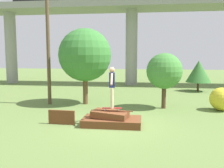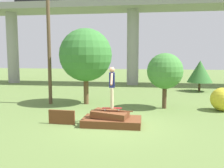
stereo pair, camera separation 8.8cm
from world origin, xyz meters
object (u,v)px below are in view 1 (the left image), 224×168
object	(u,v)px
skateboard	(112,108)
utility_pole	(48,32)
tree_mid_back	(164,71)
bush_yellow_flowering	(222,99)
skater	(112,85)
tree_behind_left	(85,55)
tree_behind_right	(199,71)

from	to	relation	value
skateboard	utility_pole	bearing A→B (deg)	137.23
tree_mid_back	bush_yellow_flowering	world-z (taller)	tree_mid_back
skateboard	skater	xyz separation A→B (m)	(-0.00, 0.00, 0.97)
skateboard	tree_mid_back	size ratio (longest dim) A/B	0.28
tree_behind_left	tree_mid_back	xyz separation A→B (m)	(4.41, -0.62, -0.84)
tree_mid_back	bush_yellow_flowering	size ratio (longest dim) A/B	2.47
skateboard	bush_yellow_flowering	xyz separation A→B (m)	(5.19, 3.36, -0.10)
skateboard	bush_yellow_flowering	bearing A→B (deg)	32.88
tree_behind_right	tree_mid_back	xyz separation A→B (m)	(-3.11, -6.70, 0.42)
utility_pole	tree_behind_left	distance (m)	2.45
utility_pole	tree_behind_right	size ratio (longest dim) A/B	3.33
skater	skateboard	bearing A→B (deg)	-14.25
tree_behind_right	tree_mid_back	distance (m)	7.40
tree_behind_left	tree_behind_right	bearing A→B (deg)	38.97
skateboard	tree_mid_back	bearing A→B (deg)	56.74
bush_yellow_flowering	tree_behind_left	bearing A→B (deg)	173.88
skateboard	bush_yellow_flowering	world-z (taller)	bush_yellow_flowering
utility_pole	tree_behind_left	world-z (taller)	utility_pole
tree_behind_left	tree_mid_back	world-z (taller)	tree_behind_left
tree_mid_back	bush_yellow_flowering	xyz separation A→B (m)	(2.88, -0.17, -1.38)
tree_mid_back	tree_behind_right	bearing A→B (deg)	65.11
skater	bush_yellow_flowering	world-z (taller)	skater
tree_behind_right	skater	bearing A→B (deg)	-117.93
utility_pole	tree_behind_right	bearing A→B (deg)	33.70
utility_pole	bush_yellow_flowering	distance (m)	10.01
tree_behind_left	bush_yellow_flowering	bearing A→B (deg)	-6.12
tree_behind_right	bush_yellow_flowering	distance (m)	6.94
utility_pole	tree_behind_left	bearing A→B (deg)	8.28
skater	bush_yellow_flowering	size ratio (longest dim) A/B	1.39
tree_behind_right	skateboard	bearing A→B (deg)	-117.93
skater	tree_behind_left	world-z (taller)	tree_behind_left
skateboard	tree_behind_left	world-z (taller)	tree_behind_left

